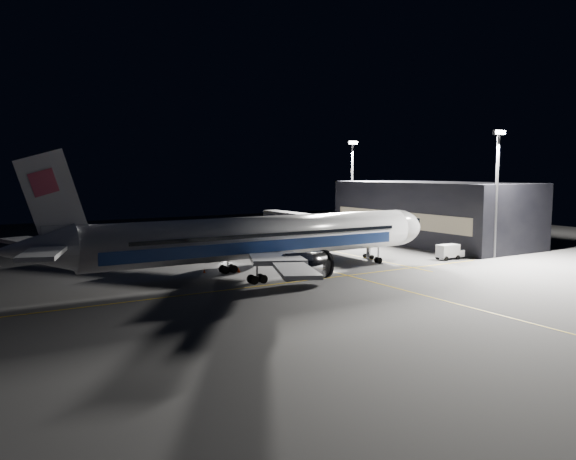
% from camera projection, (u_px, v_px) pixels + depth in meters
% --- Properties ---
extents(ground, '(200.00, 200.00, 0.00)m').
position_uv_depth(ground, '(262.00, 276.00, 76.20)').
color(ground, '#4C4C4F').
rests_on(ground, ground).
extents(guide_line_main, '(0.25, 80.00, 0.01)m').
position_uv_depth(guide_line_main, '(322.00, 269.00, 81.36)').
color(guide_line_main, gold).
rests_on(guide_line_main, ground).
extents(guide_line_cross, '(70.00, 0.25, 0.01)m').
position_uv_depth(guide_line_cross, '(284.00, 283.00, 71.10)').
color(guide_line_cross, gold).
rests_on(guide_line_cross, ground).
extents(guide_line_side, '(0.25, 40.00, 0.01)m').
position_uv_depth(guide_line_side, '(347.00, 254.00, 96.06)').
color(guide_line_side, gold).
rests_on(guide_line_side, ground).
extents(airliner, '(61.48, 54.22, 16.64)m').
position_uv_depth(airliner, '(255.00, 238.00, 75.11)').
color(airliner, silver).
rests_on(airliner, ground).
extents(terminal, '(18.12, 40.00, 12.00)m').
position_uv_depth(terminal, '(431.00, 212.00, 111.21)').
color(terminal, black).
rests_on(terminal, ground).
extents(jet_bridge, '(3.60, 34.40, 6.30)m').
position_uv_depth(jet_bridge, '(320.00, 224.00, 102.43)').
color(jet_bridge, '#B2B2B7').
rests_on(jet_bridge, ground).
extents(floodlight_mast_north, '(2.40, 0.68, 20.70)m').
position_uv_depth(floodlight_mast_north, '(352.00, 179.00, 122.74)').
color(floodlight_mast_north, '#59595E').
rests_on(floodlight_mast_north, ground).
extents(floodlight_mast_south, '(2.40, 0.67, 20.70)m').
position_uv_depth(floodlight_mast_south, '(497.00, 182.00, 90.44)').
color(floodlight_mast_south, '#59595E').
rests_on(floodlight_mast_south, ground).
extents(service_truck, '(4.78, 2.19, 2.43)m').
position_uv_depth(service_truck, '(450.00, 251.00, 90.20)').
color(service_truck, silver).
rests_on(service_truck, ground).
extents(baggage_tug, '(2.53, 2.20, 1.60)m').
position_uv_depth(baggage_tug, '(223.00, 255.00, 89.86)').
color(baggage_tug, black).
rests_on(baggage_tug, ground).
extents(safety_cone_a, '(0.41, 0.41, 0.61)m').
position_uv_depth(safety_cone_a, '(238.00, 269.00, 79.35)').
color(safety_cone_a, red).
rests_on(safety_cone_a, ground).
extents(safety_cone_b, '(0.42, 0.42, 0.63)m').
position_uv_depth(safety_cone_b, '(239.00, 270.00, 78.79)').
color(safety_cone_b, red).
rests_on(safety_cone_b, ground).
extents(safety_cone_c, '(0.37, 0.37, 0.56)m').
position_uv_depth(safety_cone_c, '(204.00, 271.00, 78.36)').
color(safety_cone_c, red).
rests_on(safety_cone_c, ground).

